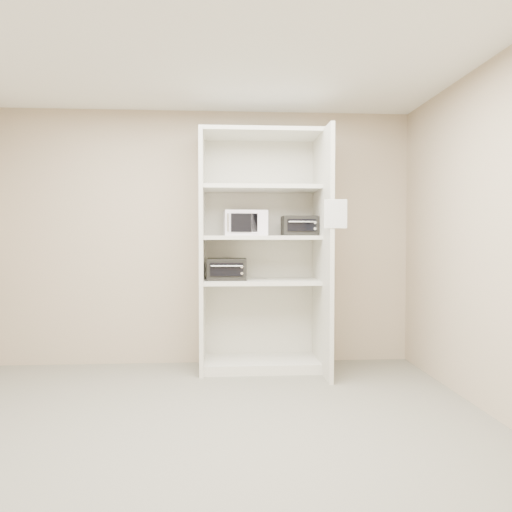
{
  "coord_description": "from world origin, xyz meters",
  "views": [
    {
      "loc": [
        0.23,
        -3.38,
        1.34
      ],
      "look_at": [
        0.55,
        1.39,
        1.17
      ],
      "focal_mm": 35.0,
      "sensor_mm": 36.0,
      "label": 1
    }
  ],
  "objects": [
    {
      "name": "floor",
      "position": [
        0.0,
        0.0,
        0.0
      ],
      "size": [
        4.5,
        4.0,
        0.01
      ],
      "primitive_type": "cube",
      "color": "slate",
      "rests_on": "ground"
    },
    {
      "name": "ceiling",
      "position": [
        0.0,
        0.0,
        2.7
      ],
      "size": [
        4.5,
        4.0,
        0.01
      ],
      "primitive_type": "cube",
      "color": "white"
    },
    {
      "name": "wall_back",
      "position": [
        0.0,
        2.0,
        1.35
      ],
      "size": [
        4.5,
        0.02,
        2.7
      ],
      "primitive_type": "cube",
      "color": "tan",
      "rests_on": "ground"
    },
    {
      "name": "wall_front",
      "position": [
        0.0,
        -2.0,
        1.35
      ],
      "size": [
        4.5,
        0.02,
        2.7
      ],
      "primitive_type": "cube",
      "color": "tan",
      "rests_on": "ground"
    },
    {
      "name": "wall_right",
      "position": [
        2.25,
        0.0,
        1.35
      ],
      "size": [
        0.02,
        4.0,
        2.7
      ],
      "primitive_type": "cube",
      "color": "tan",
      "rests_on": "ground"
    },
    {
      "name": "shelving_unit",
      "position": [
        0.67,
        1.7,
        1.13
      ],
      "size": [
        1.24,
        0.92,
        2.42
      ],
      "color": "silver",
      "rests_on": "floor"
    },
    {
      "name": "microwave",
      "position": [
        0.46,
        1.76,
        1.5
      ],
      "size": [
        0.45,
        0.35,
        0.26
      ],
      "primitive_type": "cube",
      "rotation": [
        0.0,
        0.0,
        0.06
      ],
      "color": "white",
      "rests_on": "shelving_unit"
    },
    {
      "name": "toaster_oven_upper",
      "position": [
        1.01,
        1.7,
        1.47
      ],
      "size": [
        0.36,
        0.27,
        0.2
      ],
      "primitive_type": "cube",
      "rotation": [
        0.0,
        0.0,
        0.02
      ],
      "color": "black",
      "rests_on": "shelving_unit"
    },
    {
      "name": "toaster_oven_lower",
      "position": [
        0.27,
        1.69,
        1.03
      ],
      "size": [
        0.4,
        0.31,
        0.22
      ],
      "primitive_type": "cube",
      "rotation": [
        0.0,
        0.0,
        -0.02
      ],
      "color": "black",
      "rests_on": "shelving_unit"
    },
    {
      "name": "paper_sign",
      "position": [
        1.25,
        1.07,
        1.57
      ],
      "size": [
        0.2,
        0.02,
        0.26
      ],
      "primitive_type": "cube",
      "rotation": [
        0.0,
        0.0,
        -0.08
      ],
      "color": "white",
      "rests_on": "shelving_unit"
    }
  ]
}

